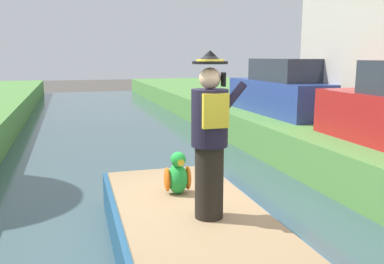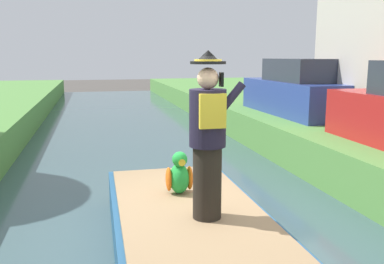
{
  "view_description": "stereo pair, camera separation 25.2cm",
  "coord_description": "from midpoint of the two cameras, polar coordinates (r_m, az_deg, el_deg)",
  "views": [
    {
      "loc": [
        -1.32,
        -4.66,
        2.5
      ],
      "look_at": [
        0.06,
        -0.06,
        1.61
      ],
      "focal_mm": 38.56,
      "sensor_mm": 36.0,
      "label": 1
    },
    {
      "loc": [
        -1.07,
        -4.73,
        2.5
      ],
      "look_at": [
        0.06,
        -0.06,
        1.61
      ],
      "focal_mm": 38.56,
      "sensor_mm": 36.0,
      "label": 2
    }
  ],
  "objects": [
    {
      "name": "parked_car_blue",
      "position": [
        11.78,
        15.32,
        5.51
      ],
      "size": [
        1.76,
        4.03,
        1.5
      ],
      "color": "#2D4293",
      "rests_on": "grass_bank_far"
    },
    {
      "name": "parrot_plush",
      "position": [
        5.44,
        -0.43,
        -6.02
      ],
      "size": [
        0.36,
        0.35,
        0.57
      ],
      "color": "green",
      "rests_on": "boat"
    },
    {
      "name": "canal_water",
      "position": [
        5.43,
        0.61,
        -16.34
      ],
      "size": [
        5.77,
        48.0,
        0.1
      ],
      "primitive_type": "cube",
      "color": "#3D565B",
      "rests_on": "ground"
    },
    {
      "name": "boat",
      "position": [
        5.01,
        1.49,
        -14.26
      ],
      "size": [
        1.86,
        4.22,
        0.61
      ],
      "color": "#23517A",
      "rests_on": "canal_water"
    },
    {
      "name": "person_pirate",
      "position": [
        4.48,
        3.84,
        -0.67
      ],
      "size": [
        0.61,
        0.42,
        1.85
      ],
      "rotation": [
        0.0,
        0.0,
        0.01
      ],
      "color": "black",
      "rests_on": "boat"
    },
    {
      "name": "ground_plane",
      "position": [
        5.45,
        0.61,
        -16.81
      ],
      "size": [
        80.0,
        80.0,
        0.0
      ],
      "primitive_type": "plane",
      "color": "#4C4742"
    }
  ]
}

